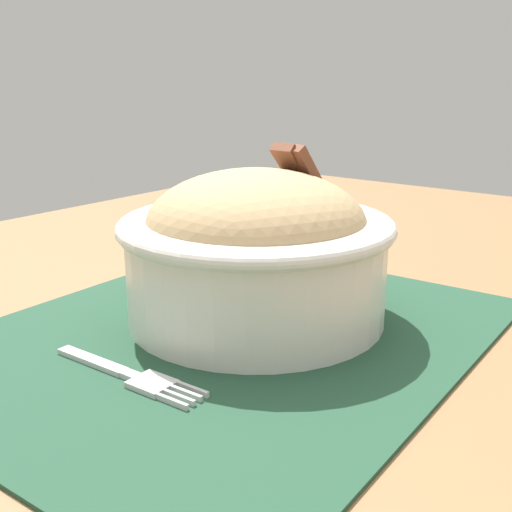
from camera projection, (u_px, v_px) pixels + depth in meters
name	position (u px, v px, depth m)	size (l,w,h in m)	color
table	(235.00, 390.00, 0.51)	(1.33, 0.93, 0.73)	olive
placemat	(226.00, 335.00, 0.47)	(0.40, 0.33, 0.00)	#1E422D
bowl	(256.00, 248.00, 0.48)	(0.21, 0.21, 0.13)	silver
fork	(131.00, 376.00, 0.40)	(0.02, 0.12, 0.00)	#BBBBBB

